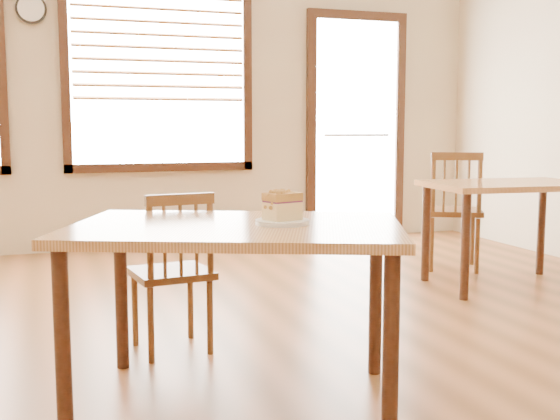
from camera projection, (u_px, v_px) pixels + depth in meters
name	position (u px, v px, depth m)	size (l,w,h in m)	color
ground	(251.00, 411.00, 2.84)	(8.00, 8.00, 0.00)	brown
window_right	(159.00, 53.00, 6.45)	(1.76, 0.10, 1.96)	white
entry_door	(356.00, 121.00, 7.17)	(1.08, 0.06, 2.29)	white
wall_clock	(31.00, 9.00, 6.04)	(0.26, 0.05, 0.26)	black
cafe_table_main	(236.00, 245.00, 2.87)	(1.57, 1.33, 0.75)	tan
cafe_chair_main	(173.00, 271.00, 3.54)	(0.42, 0.42, 0.83)	brown
cafe_table_second	(508.00, 197.00, 4.98)	(1.17, 0.84, 0.75)	tan
cafe_chair_second	(454.00, 210.00, 5.58)	(0.58, 0.58, 0.95)	brown
plate	(282.00, 222.00, 2.86)	(0.22, 0.22, 0.02)	white
cake_slice	(282.00, 205.00, 2.85)	(0.16, 0.14, 0.13)	#F0D188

